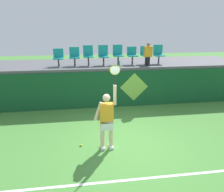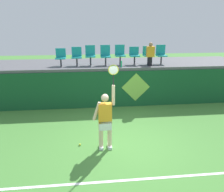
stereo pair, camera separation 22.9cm
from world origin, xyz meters
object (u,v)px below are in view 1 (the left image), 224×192
Objects in this scene: stadium_chair_1 at (74,56)px; stadium_chair_4 at (118,54)px; stadium_chair_0 at (58,57)px; stadium_chair_6 at (145,54)px; stadium_chair_7 at (158,53)px; tennis_ball at (81,145)px; water_bottle at (120,64)px; spectator_0 at (148,54)px; stadium_chair_5 at (132,54)px; tennis_player at (107,119)px; stadium_chair_3 at (103,54)px; stadium_chair_2 at (88,54)px.

stadium_chair_1 is 0.91× the size of stadium_chair_4.
stadium_chair_6 reaches higher than stadium_chair_0.
tennis_ball is at bearing -132.95° from stadium_chair_7.
water_bottle is 0.31× the size of stadium_chair_4.
stadium_chair_7 is 0.85× the size of spectator_0.
tennis_player is at bearing -111.76° from stadium_chair_5.
stadium_chair_7 reaches higher than water_bottle.
stadium_chair_1 is at bearing -179.75° from stadium_chair_3.
stadium_chair_1 is at bearing 179.90° from stadium_chair_6.
tennis_player is 3.11× the size of stadium_chair_6.
spectator_0 reaches higher than stadium_chair_6.
stadium_chair_2 is 1.00× the size of stadium_chair_3.
stadium_chair_7 is (3.73, 4.00, 2.19)m from tennis_ball.
tennis_player is 4.42m from stadium_chair_2.
tennis_ball is at bearing -105.65° from stadium_chair_3.
stadium_chair_6 is at bearing 61.18° from tennis_player.
stadium_chair_1 is 0.61m from stadium_chair_2.
spectator_0 reaches higher than stadium_chair_7.
stadium_chair_7 is (3.90, 0.00, 0.03)m from stadium_chair_1.
stadium_chair_0 reaches higher than tennis_ball.
stadium_chair_7 is (4.61, 0.01, 0.06)m from stadium_chair_0.
stadium_chair_4 reaches higher than tennis_ball.
stadium_chair_3 is 2.02m from spectator_0.
stadium_chair_1 reaches higher than tennis_ball.
tennis_ball is at bearing -87.50° from stadium_chair_1.
spectator_0 is at bearing 9.90° from water_bottle.
stadium_chair_5 reaches higher than stadium_chair_0.
stadium_chair_4 is 0.67m from stadium_chair_5.
stadium_chair_4 is (2.67, 0.00, 0.09)m from stadium_chair_0.
stadium_chair_4 is at bearing 162.48° from spectator_0.
stadium_chair_2 reaches higher than stadium_chair_1.
stadium_chair_1 is 0.92× the size of stadium_chair_2.
tennis_ball is (-0.78, 0.21, -0.93)m from tennis_player.
water_bottle is 1.41m from spectator_0.
stadium_chair_6 is at bearing -0.17° from stadium_chair_2.
stadium_chair_1 reaches higher than stadium_chair_5.
stadium_chair_6 is 0.63m from stadium_chair_7.
stadium_chair_6 is at bearing -0.04° from stadium_chair_0.
stadium_chair_2 is 2.02m from stadium_chair_5.
tennis_player is 4.42m from stadium_chair_3.
spectator_0 is at bearing 58.67° from tennis_player.
stadium_chair_5 is at bearing 42.30° from water_bottle.
stadium_chair_6 is at bearing -0.33° from stadium_chair_4.
stadium_chair_4 is at bearing 179.67° from stadium_chair_6.
tennis_player is 3.82m from water_bottle.
stadium_chair_3 reaches higher than water_bottle.
stadium_chair_7 is at bearing 47.05° from tennis_ball.
tennis_ball is 5.51m from stadium_chair_6.
spectator_0 is (0.64, -0.40, 0.07)m from stadium_chair_5.
spectator_0 is (-0.63, -0.41, 0.05)m from stadium_chair_7.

